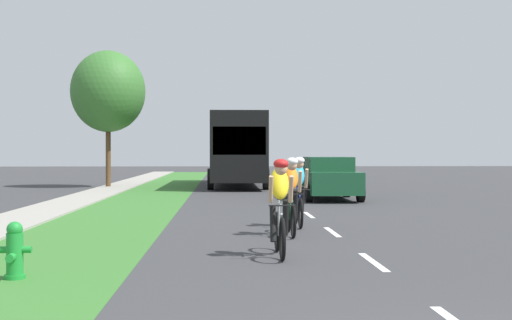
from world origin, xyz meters
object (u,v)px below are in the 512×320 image
fire_hydrant_green (15,251)px  cyclist_distant (298,191)px  sedan_dark_green (329,178)px  bus_black (237,147)px  cyclist_trailing (291,195)px  cyclist_lead (280,206)px  street_tree_near (108,92)px

fire_hydrant_green → cyclist_distant: bearing=54.9°
sedan_dark_green → bus_black: (-3.08, 10.47, 1.21)m
cyclist_trailing → bus_black: (-0.69, 21.09, 1.17)m
cyclist_lead → cyclist_distant: (0.79, 4.52, 0.00)m
fire_hydrant_green → bus_black: 26.04m
fire_hydrant_green → sedan_dark_green: bearing=66.9°
cyclist_lead → bus_black: 23.97m
cyclist_lead → cyclist_trailing: (0.46, 2.84, 0.00)m
sedan_dark_green → street_tree_near: bearing=135.9°
cyclist_lead → cyclist_distant: same height
bus_black → fire_hydrant_green: bearing=-97.6°
cyclist_trailing → fire_hydrant_green: bearing=-131.5°
cyclist_distant → street_tree_near: 19.69m
fire_hydrant_green → street_tree_near: 24.79m
sedan_dark_green → bus_black: size_ratio=0.37×
cyclist_lead → bus_black: bearing=90.6°
cyclist_distant → street_tree_near: street_tree_near is taller
cyclist_distant → street_tree_near: size_ratio=0.26×
cyclist_distant → bus_black: 19.48m
cyclist_trailing → street_tree_near: bearing=109.4°
fire_hydrant_green → cyclist_lead: 4.12m
fire_hydrant_green → cyclist_distant: size_ratio=0.44×
bus_black → street_tree_near: (-6.20, -1.49, 2.62)m
fire_hydrant_green → street_tree_near: size_ratio=0.12×
cyclist_lead → cyclist_trailing: same height
cyclist_lead → street_tree_near: 23.65m
cyclist_distant → cyclist_lead: bearing=-99.9°
cyclist_distant → street_tree_near: bearing=111.9°
street_tree_near → sedan_dark_green: bearing=-44.1°
street_tree_near → cyclist_trailing: bearing=-70.6°
fire_hydrant_green → sedan_dark_green: size_ratio=0.18×
cyclist_distant → sedan_dark_green: cyclist_distant is taller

